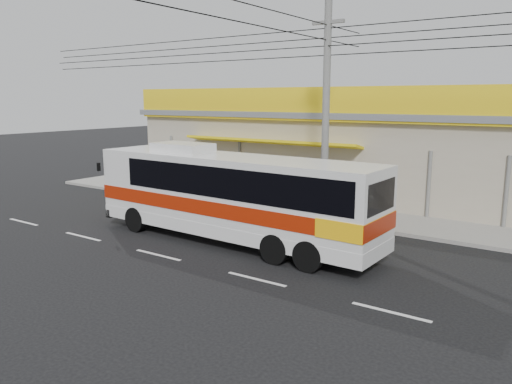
{
  "coord_description": "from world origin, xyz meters",
  "views": [
    {
      "loc": [
        11.78,
        -13.84,
        5.17
      ],
      "look_at": [
        0.89,
        2.0,
        1.55
      ],
      "focal_mm": 35.0,
      "sensor_mm": 36.0,
      "label": 1
    }
  ],
  "objects_px": {
    "motorbike_red": "(209,185)",
    "motorbike_dark": "(195,184)",
    "coach_bus": "(235,192)",
    "utility_pole": "(328,40)"
  },
  "relations": [
    {
      "from": "motorbike_red",
      "to": "motorbike_dark",
      "type": "distance_m",
      "value": 1.06
    },
    {
      "from": "motorbike_red",
      "to": "utility_pole",
      "type": "relative_size",
      "value": 0.06
    },
    {
      "from": "motorbike_red",
      "to": "motorbike_dark",
      "type": "height_order",
      "value": "motorbike_red"
    },
    {
      "from": "coach_bus",
      "to": "motorbike_dark",
      "type": "distance_m",
      "value": 9.3
    },
    {
      "from": "motorbike_dark",
      "to": "coach_bus",
      "type": "bearing_deg",
      "value": -127.84
    },
    {
      "from": "motorbike_dark",
      "to": "utility_pole",
      "type": "relative_size",
      "value": 0.05
    },
    {
      "from": "coach_bus",
      "to": "motorbike_red",
      "type": "bearing_deg",
      "value": 138.17
    },
    {
      "from": "coach_bus",
      "to": "motorbike_red",
      "type": "height_order",
      "value": "coach_bus"
    },
    {
      "from": "coach_bus",
      "to": "utility_pole",
      "type": "xyz_separation_m",
      "value": [
        1.46,
        4.09,
        5.5
      ]
    },
    {
      "from": "motorbike_red",
      "to": "utility_pole",
      "type": "distance_m",
      "value": 10.19
    }
  ]
}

